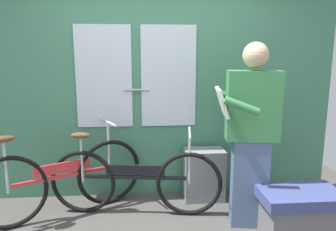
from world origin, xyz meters
TOP-DOWN VIEW (x-y plane):
  - train_door_wall at (-0.01, 1.14)m, footprint 4.04×0.28m
  - bicycle_near_door at (-0.95, 0.66)m, footprint 1.53×0.84m
  - bicycle_leaning_behind at (-0.23, 0.63)m, footprint 1.74×0.44m
  - passenger_reading_newspaper at (0.84, 0.34)m, footprint 0.60×0.53m
  - trash_bin_by_wall at (0.53, 0.93)m, footprint 0.44×0.28m
  - bench_seat_corner at (1.22, 0.07)m, footprint 0.70×0.44m

SIDE VIEW (x-z plane):
  - bench_seat_corner at x=1.22m, z-range 0.02..0.47m
  - trash_bin_by_wall at x=0.53m, z-range 0.00..0.57m
  - bicycle_leaning_behind at x=-0.23m, z-range -0.08..0.80m
  - bicycle_near_door at x=-0.95m, z-range -0.08..0.84m
  - passenger_reading_newspaper at x=0.84m, z-range 0.05..1.77m
  - train_door_wall at x=-0.01m, z-range 0.05..2.45m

